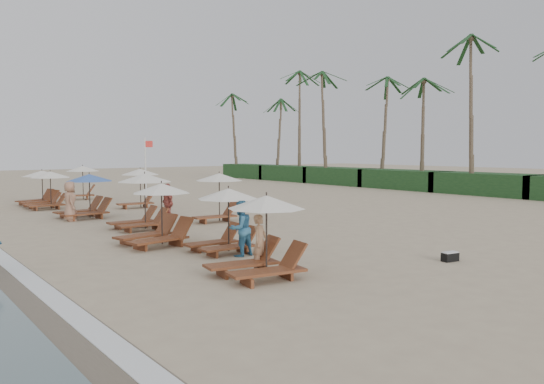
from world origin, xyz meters
TOP-DOWN VIEW (x-y plane):
  - ground at (0.00, 0.00)m, footprint 160.00×160.00m
  - shrub_hedge at (22.00, 14.50)m, footprint 3.20×53.00m
  - palm_row at (21.91, 15.40)m, footprint 7.00×52.00m
  - lounger_station_0 at (-6.37, -3.42)m, footprint 2.56×2.19m
  - lounger_station_1 at (-5.27, 0.06)m, footprint 2.39×2.06m
  - lounger_station_2 at (-6.52, 2.55)m, footprint 2.64×2.32m
  - lounger_station_3 at (-5.37, 6.39)m, footprint 2.61×2.31m
  - lounger_station_4 at (-6.06, 11.46)m, footprint 2.75×2.25m
  - lounger_station_5 at (-6.41, 16.82)m, footprint 2.50×2.18m
  - lounger_station_6 at (-6.27, 19.17)m, footprint 2.69×2.49m
  - inland_station_0 at (-1.54, 6.50)m, footprint 2.74×2.24m
  - inland_station_1 at (-2.04, 14.35)m, footprint 2.75×2.24m
  - inland_station_2 at (-3.04, 21.60)m, footprint 2.88×2.24m
  - beachgoer_near at (-5.82, -2.73)m, footprint 0.67×0.59m
  - beachgoer_mid_a at (-5.21, -0.86)m, footprint 0.94×0.78m
  - beachgoer_far_a at (-3.55, 7.53)m, footprint 0.52×1.08m
  - beachgoer_far_b at (-6.93, 10.77)m, footprint 0.72×0.98m
  - duffel_bag at (-0.69, -5.29)m, footprint 0.54×0.33m
  - flag_pole_near at (0.35, 18.60)m, footprint 0.59×0.08m
  - flag_pole_far at (2.12, 22.51)m, footprint 0.60×0.08m

SIDE VIEW (x-z plane):
  - ground at x=0.00m, z-range 0.00..0.00m
  - duffel_bag at x=-0.69m, z-range 0.00..0.29m
  - beachgoer_near at x=-5.82m, z-range 0.00..1.54m
  - shrub_hedge at x=22.00m, z-range 0.00..1.60m
  - beachgoer_mid_a at x=-5.21m, z-range 0.00..1.74m
  - beachgoer_far_a at x=-3.55m, z-range 0.00..1.79m
  - beachgoer_far_b at x=-6.93m, z-range 0.00..1.85m
  - lounger_station_2 at x=-6.52m, z-range -0.13..2.02m
  - lounger_station_0 at x=-6.37m, z-range -0.08..2.05m
  - lounger_station_4 at x=-6.06m, z-range -0.07..2.06m
  - lounger_station_1 at x=-5.27m, z-range 0.00..2.06m
  - lounger_station_6 at x=-6.27m, z-range 0.01..2.09m
  - lounger_station_5 at x=-6.41m, z-range 0.00..2.10m
  - lounger_station_3 at x=-5.37m, z-range 0.01..2.33m
  - inland_station_2 at x=-3.04m, z-range 0.17..2.39m
  - inland_station_1 at x=-2.04m, z-range 0.23..2.46m
  - inland_station_0 at x=-1.54m, z-range 0.24..2.47m
  - flag_pole_far at x=2.12m, z-range 0.24..4.34m
  - flag_pole_near at x=0.35m, z-range 0.24..4.35m
  - palm_row at x=21.91m, z-range 3.76..16.06m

